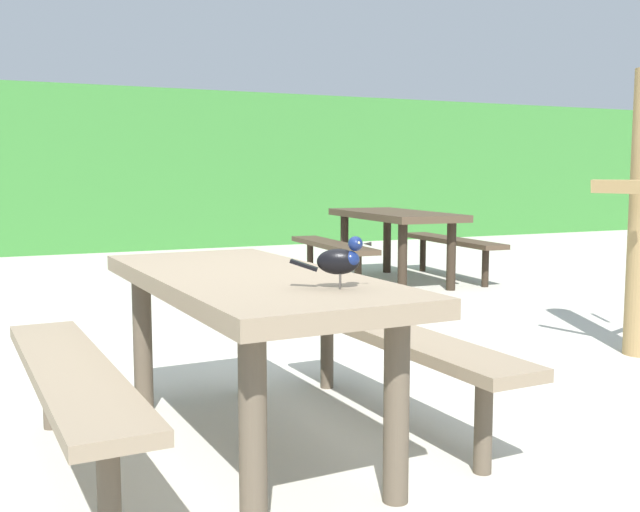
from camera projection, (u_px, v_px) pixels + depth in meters
name	position (u px, v px, depth m)	size (l,w,h in m)	color
ground_plane	(256.00, 432.00, 3.31)	(60.00, 60.00, 0.00)	beige
hedge_wall	(54.00, 170.00, 10.94)	(28.00, 1.35, 2.37)	#387A33
picnic_table_foreground	(248.00, 317.00, 3.05)	(1.75, 1.83, 0.74)	#84725B
bird_grackle	(341.00, 260.00, 2.60)	(0.26, 0.16, 0.18)	black
picnic_table_mid_left	(394.00, 229.00, 7.80)	(1.79, 1.85, 0.74)	#473828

